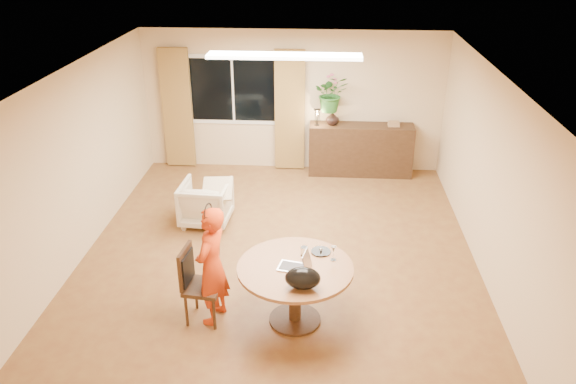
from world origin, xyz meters
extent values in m
plane|color=brown|center=(0.00, 0.00, 0.00)|extent=(6.50, 6.50, 0.00)
plane|color=white|center=(0.00, 0.00, 2.60)|extent=(6.50, 6.50, 0.00)
plane|color=#DAB78E|center=(0.00, 3.25, 1.30)|extent=(5.50, 0.00, 5.50)
plane|color=#DAB78E|center=(-2.75, 0.00, 1.30)|extent=(0.00, 6.50, 6.50)
plane|color=#DAB78E|center=(2.75, 0.00, 1.30)|extent=(0.00, 6.50, 6.50)
cube|color=white|center=(-1.10, 3.23, 1.50)|extent=(1.70, 0.02, 1.30)
cube|color=black|center=(-1.10, 3.22, 1.50)|extent=(1.55, 0.01, 1.15)
cube|color=white|center=(-1.10, 3.22, 1.50)|extent=(0.04, 0.01, 1.15)
cube|color=olive|center=(-2.15, 3.15, 1.15)|extent=(0.55, 0.08, 2.25)
cube|color=olive|center=(-0.05, 3.15, 1.15)|extent=(0.55, 0.08, 2.25)
cube|color=white|center=(0.00, 1.20, 2.57)|extent=(2.20, 0.35, 0.05)
cylinder|color=brown|center=(0.31, -1.42, 0.73)|extent=(1.33, 1.33, 0.04)
cylinder|color=#301D10|center=(0.31, -1.42, 0.36)|extent=(0.14, 0.14, 0.71)
cylinder|color=#301D10|center=(0.31, -1.42, 0.02)|extent=(0.61, 0.61, 0.03)
imported|color=red|center=(-0.64, -1.44, 0.73)|extent=(0.61, 0.47, 1.46)
imported|color=#C1B899|center=(-1.21, 0.91, 0.34)|extent=(0.78, 0.80, 0.69)
cube|color=#301D10|center=(1.28, 3.01, 0.47)|extent=(1.90, 0.46, 0.95)
imported|color=black|center=(0.74, 3.01, 1.07)|extent=(0.26, 0.26, 0.25)
imported|color=#256124|center=(0.70, 3.01, 1.53)|extent=(0.65, 0.59, 0.66)
camera|label=1|loc=(0.59, -6.77, 4.25)|focal=35.00mm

